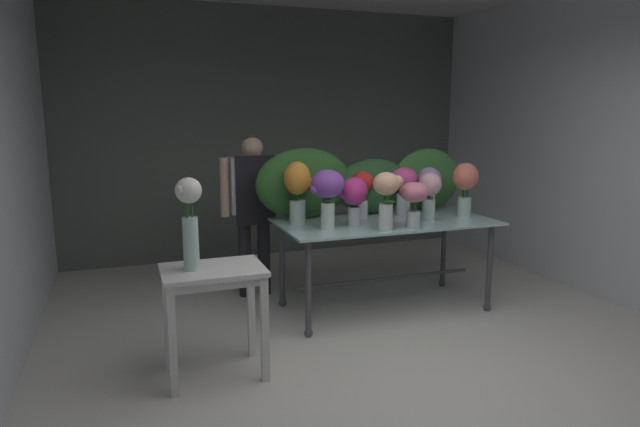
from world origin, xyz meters
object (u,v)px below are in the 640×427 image
at_px(vase_sunset_roses, 297,187).
at_px(vase_white_roses_tall, 189,219).
at_px(vase_coral_peonies, 465,184).
at_px(vase_lilac_ranunculus, 429,186).
at_px(vase_blush_stock, 430,191).
at_px(vase_peach_lilies, 387,194).
at_px(side_table_white, 213,285).
at_px(vase_violet_tulips, 328,190).
at_px(vase_scarlet_snapdragons, 363,188).
at_px(vase_fuchsia_dahlias, 404,186).
at_px(display_table_glass, 385,234).
at_px(florist, 253,198).
at_px(vase_rosy_freesia, 414,198).
at_px(vase_magenta_carnations, 354,196).

relative_size(vase_sunset_roses, vase_white_roses_tall, 0.89).
bearing_deg(vase_coral_peonies, vase_lilac_ranunculus, 130.07).
relative_size(vase_blush_stock, vase_peach_lilies, 0.90).
bearing_deg(side_table_white, vase_white_roses_tall, -179.24).
height_order(vase_coral_peonies, vase_violet_tulips, vase_coral_peonies).
height_order(vase_scarlet_snapdragons, vase_fuchsia_dahlias, vase_fuchsia_dahlias).
xyz_separation_m(display_table_glass, vase_violet_tulips, (-0.61, -0.16, 0.44)).
bearing_deg(vase_white_roses_tall, vase_lilac_ranunculus, 21.83).
relative_size(florist, vase_sunset_roses, 2.89).
bearing_deg(vase_peach_lilies, vase_fuchsia_dahlias, 50.06).
height_order(vase_lilac_ranunculus, vase_rosy_freesia, vase_lilac_ranunculus).
xyz_separation_m(vase_scarlet_snapdragons, vase_peach_lilies, (-0.04, -0.55, 0.03)).
bearing_deg(vase_scarlet_snapdragons, vase_rosy_freesia, -68.17).
distance_m(vase_magenta_carnations, vase_sunset_roses, 0.49).
distance_m(side_table_white, vase_sunset_roses, 1.35).
height_order(display_table_glass, vase_blush_stock, vase_blush_stock).
bearing_deg(vase_magenta_carnations, vase_peach_lilies, -60.03).
xyz_separation_m(florist, vase_blush_stock, (1.35, -0.93, 0.13)).
bearing_deg(side_table_white, vase_fuchsia_dahlias, 25.43).
bearing_deg(vase_lilac_ranunculus, vase_rosy_freesia, -131.07).
bearing_deg(side_table_white, vase_coral_peonies, 15.57).
height_order(vase_magenta_carnations, vase_white_roses_tall, vase_white_roses_tall).
xyz_separation_m(vase_lilac_ranunculus, vase_white_roses_tall, (-2.31, -0.93, 0.01)).
distance_m(vase_blush_stock, vase_fuchsia_dahlias, 0.32).
distance_m(side_table_white, vase_peach_lilies, 1.58).
height_order(side_table_white, vase_white_roses_tall, vase_white_roses_tall).
relative_size(vase_magenta_carnations, vase_peach_lilies, 0.86).
height_order(vase_rosy_freesia, vase_blush_stock, vase_blush_stock).
bearing_deg(vase_blush_stock, vase_magenta_carnations, 175.02).
relative_size(vase_violet_tulips, vase_sunset_roses, 0.92).
bearing_deg(display_table_glass, vase_peach_lilies, -116.29).
bearing_deg(vase_lilac_ranunculus, vase_fuchsia_dahlias, -175.35).
bearing_deg(florist, side_table_white, -112.56).
bearing_deg(vase_magenta_carnations, vase_sunset_roses, 151.11).
relative_size(vase_lilac_ranunculus, vase_scarlet_snapdragons, 1.03).
xyz_separation_m(vase_rosy_freesia, vase_fuchsia_dahlias, (0.18, 0.51, 0.02)).
height_order(vase_magenta_carnations, vase_fuchsia_dahlias, vase_fuchsia_dahlias).
xyz_separation_m(vase_coral_peonies, vase_sunset_roses, (-1.52, 0.23, 0.01)).
distance_m(display_table_glass, vase_scarlet_snapdragons, 0.45).
relative_size(vase_violet_tulips, vase_blush_stock, 1.14).
bearing_deg(vase_scarlet_snapdragons, vase_violet_tulips, -143.87).
bearing_deg(vase_white_roses_tall, side_table_white, 0.76).
bearing_deg(vase_coral_peonies, vase_blush_stock, -170.44).
xyz_separation_m(florist, vase_scarlet_snapdragons, (0.86, -0.59, 0.13)).
bearing_deg(vase_blush_stock, vase_fuchsia_dahlias, 106.19).
bearing_deg(side_table_white, vase_peach_lilies, 14.56).
height_order(vase_sunset_roses, vase_fuchsia_dahlias, vase_sunset_roses).
bearing_deg(vase_lilac_ranunculus, florist, 158.70).
relative_size(vase_rosy_freesia, vase_fuchsia_dahlias, 0.86).
bearing_deg(vase_rosy_freesia, vase_fuchsia_dahlias, 70.21).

